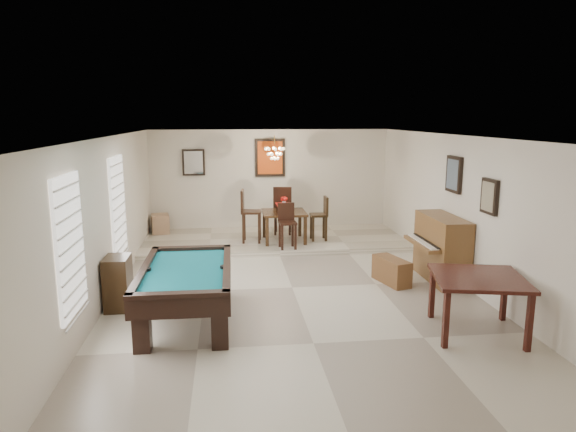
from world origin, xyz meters
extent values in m
cube|color=beige|center=(0.00, 0.00, -0.01)|extent=(6.00, 9.00, 0.02)
cube|color=silver|center=(0.00, 4.50, 1.30)|extent=(6.00, 0.04, 2.60)
cube|color=silver|center=(0.00, -4.50, 1.30)|extent=(6.00, 0.04, 2.60)
cube|color=silver|center=(-3.00, 0.00, 1.30)|extent=(0.04, 9.00, 2.60)
cube|color=silver|center=(3.00, 0.00, 1.30)|extent=(0.04, 9.00, 2.60)
cube|color=white|center=(0.00, 0.00, 2.60)|extent=(6.00, 9.00, 0.04)
cube|color=beige|center=(0.00, 3.25, 0.06)|extent=(6.00, 2.50, 0.12)
cube|color=white|center=(-2.97, -2.20, 1.40)|extent=(0.06, 1.00, 1.70)
cube|color=white|center=(-2.97, 0.60, 1.40)|extent=(0.06, 1.00, 1.70)
cube|color=brown|center=(1.79, 0.04, 0.23)|extent=(0.53, 0.87, 0.45)
cube|color=black|center=(-2.78, -0.65, 0.41)|extent=(0.36, 0.55, 0.82)
cube|color=#A47B59|center=(-2.73, 4.08, 0.35)|extent=(0.49, 0.57, 0.45)
cube|color=#D84C14|center=(0.00, 4.46, 1.90)|extent=(0.75, 0.06, 0.95)
cube|color=white|center=(-1.90, 4.46, 1.80)|extent=(0.55, 0.06, 0.65)
cube|color=slate|center=(2.96, 0.30, 1.90)|extent=(0.06, 0.55, 0.65)
cube|color=gray|center=(2.96, -1.00, 1.70)|extent=(0.06, 0.45, 0.55)
camera|label=1|loc=(-1.07, -8.44, 2.92)|focal=32.00mm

